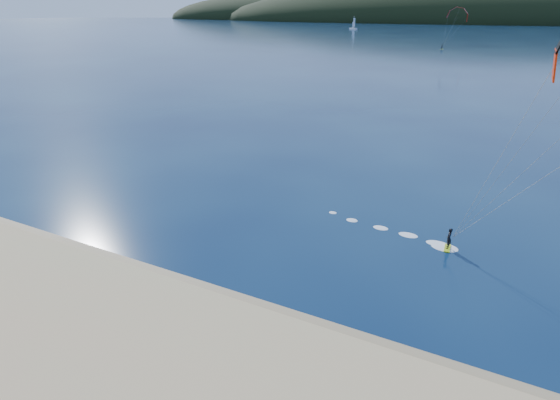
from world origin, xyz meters
name	(u,v)px	position (x,y,z in m)	size (l,w,h in m)	color
ground	(146,335)	(0.00, 0.00, 0.00)	(1800.00, 1800.00, 0.00)	#071536
wet_sand	(196,293)	(0.00, 4.50, 0.05)	(220.00, 2.50, 0.10)	#968157
headland	(522,22)	(0.63, 745.28, 0.00)	(1200.00, 310.00, 140.00)	black
kitesurfer_far	(457,18)	(-13.70, 205.76, 13.10)	(10.53, 6.39, 16.07)	#B4D318
sailboat	(353,28)	(-129.12, 406.98, 0.82)	(8.01, 5.10, 11.17)	white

